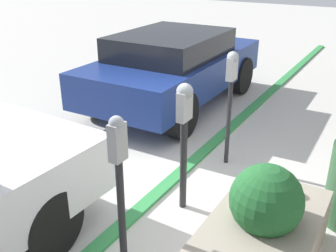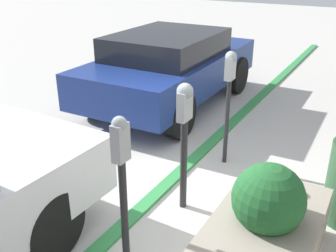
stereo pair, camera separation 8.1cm
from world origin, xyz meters
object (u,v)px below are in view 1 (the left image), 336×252
(parked_car_middle, at_px, (174,66))
(planter_box, at_px, (262,233))
(parking_meter_nearest, at_px, (119,175))
(parking_meter_middle, at_px, (231,84))
(parking_meter_second, at_px, (184,125))

(parked_car_middle, bearing_deg, planter_box, -140.42)
(parking_meter_nearest, xyz_separation_m, parked_car_middle, (3.94, 1.76, -0.24))
(parking_meter_nearest, bearing_deg, parking_meter_middle, 0.42)
(parked_car_middle, bearing_deg, parking_meter_nearest, -156.62)
(parking_meter_middle, relative_size, parked_car_middle, 0.38)
(parking_meter_second, bearing_deg, parking_meter_nearest, -178.44)
(parking_meter_second, xyz_separation_m, parked_car_middle, (2.80, 1.73, -0.26))
(planter_box, distance_m, parked_car_middle, 4.31)
(parking_meter_middle, bearing_deg, planter_box, -148.25)
(parking_meter_second, relative_size, planter_box, 0.93)
(parking_meter_nearest, distance_m, planter_box, 1.36)
(parking_meter_second, relative_size, parking_meter_middle, 0.95)
(parking_meter_nearest, height_order, planter_box, parking_meter_nearest)
(parking_meter_second, distance_m, planter_box, 1.31)
(parking_meter_nearest, relative_size, parking_meter_second, 1.04)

